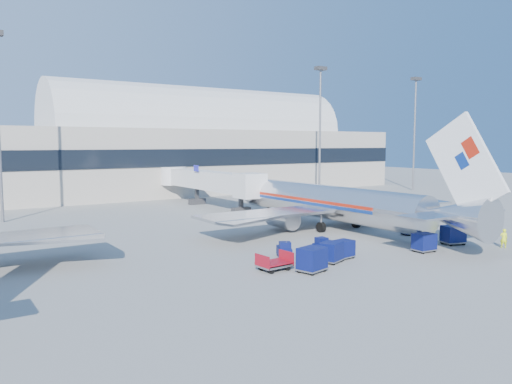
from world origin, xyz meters
TOP-DOWN VIEW (x-y plane):
  - ground at (0.00, 0.00)m, footprint 260.00×260.00m
  - terminal at (-13.60, 55.96)m, footprint 170.00×28.15m
  - airliner_main at (10.00, 4.51)m, footprint 32.00×37.26m
  - jetbridge_near at (7.60, 30.81)m, footprint 4.40×27.50m
  - mast_east at (30.00, 30.00)m, footprint 2.00×1.20m
  - mast_far_east at (55.00, 30.00)m, footprint 2.00×1.20m
  - barrier_near at (18.00, 2.00)m, footprint 3.00×0.55m
  - barrier_mid at (21.30, 2.00)m, footprint 3.00×0.55m
  - barrier_far at (24.60, 2.00)m, footprint 3.00×0.55m
  - tug_lead at (0.97, -4.38)m, footprint 2.25×1.27m
  - tug_right at (14.29, -2.74)m, footprint 2.50×1.61m
  - tug_left at (-3.02, -3.84)m, footprint 1.98×2.40m
  - cart_train_a at (0.87, -6.75)m, footprint 1.88×1.53m
  - cart_train_b at (-0.91, -7.27)m, footprint 2.25×1.99m
  - cart_train_c at (-4.11, -8.69)m, footprint 2.41×2.05m
  - cart_solo_near at (8.51, -8.82)m, footprint 1.96×1.55m
  - cart_solo_far at (13.50, -8.21)m, footprint 2.35×2.02m
  - cart_open_red at (-6.11, -6.77)m, footprint 2.56×1.88m
  - ramp_worker at (15.98, -11.70)m, footprint 0.75×0.74m

SIDE VIEW (x-z plane):
  - ground at x=0.00m, z-range 0.00..0.00m
  - barrier_near at x=18.00m, z-range 0.00..0.90m
  - barrier_mid at x=21.30m, z-range 0.00..0.90m
  - barrier_far at x=24.60m, z-range 0.00..0.90m
  - cart_open_red at x=-6.11m, z-range 0.14..0.80m
  - tug_left at x=-3.02m, z-range -0.06..1.34m
  - tug_lead at x=0.97m, z-range -0.06..1.35m
  - tug_right at x=14.29m, z-range -0.07..1.44m
  - cart_train_a at x=0.87m, z-range 0.05..1.57m
  - cart_solo_near at x=8.51m, z-range 0.06..1.69m
  - ramp_worker at x=15.98m, z-range 0.00..1.75m
  - cart_train_b at x=-0.91m, z-range 0.06..1.70m
  - cart_solo_far at x=13.50m, z-range 0.06..1.83m
  - cart_train_c at x=-4.11m, z-range 0.06..1.89m
  - airliner_main at x=10.00m, z-range -3.11..8.96m
  - jetbridge_near at x=7.60m, z-range 0.80..7.05m
  - terminal at x=-13.60m, z-range -2.98..18.02m
  - mast_east at x=30.00m, z-range 3.49..26.09m
  - mast_far_east at x=55.00m, z-range 3.49..26.09m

